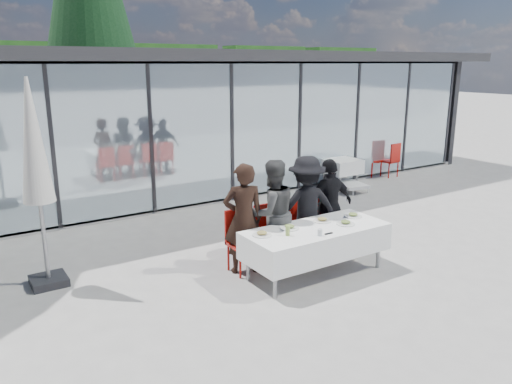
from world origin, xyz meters
TOP-DOWN VIEW (x-y plane):
  - ground at (0.00, 0.00)m, footprint 90.00×90.00m
  - pavilion at (2.00, 8.16)m, footprint 14.80×8.80m
  - dining_table at (-0.00, -0.29)m, footprint 2.26×0.96m
  - diner_a at (-0.88, 0.38)m, footprint 0.80×0.80m
  - diner_chair_a at (-0.88, 0.46)m, footprint 0.44×0.44m
  - diner_b at (-0.35, 0.38)m, footprint 0.92×0.92m
  - diner_chair_b at (-0.35, 0.46)m, footprint 0.44×0.44m
  - diner_c at (0.33, 0.38)m, footprint 1.40×1.40m
  - diner_chair_c at (0.33, 0.46)m, footprint 0.44×0.44m
  - diner_d at (0.84, 0.38)m, footprint 0.95×0.95m
  - diner_chair_d at (0.84, 0.46)m, footprint 0.44×0.44m
  - plate_a at (-0.89, -0.14)m, footprint 0.29×0.29m
  - plate_b at (-0.37, -0.11)m, footprint 0.29×0.29m
  - plate_c at (0.27, -0.10)m, footprint 0.29×0.29m
  - plate_d at (0.86, -0.18)m, footprint 0.29×0.29m
  - plate_extra at (0.48, -0.41)m, footprint 0.29×0.29m
  - juice_bottle at (-0.58, -0.34)m, footprint 0.06×0.06m
  - drinking_glasses at (-0.19, -0.60)m, footprint 0.07×0.07m
  - folded_eyeglasses at (-0.04, -0.61)m, footprint 0.14×0.03m
  - spare_table_right at (4.12, 3.68)m, footprint 0.86×0.86m
  - spare_chair_a at (5.71, 4.24)m, footprint 0.62×0.62m
  - spare_chair_b at (6.13, 3.78)m, footprint 0.49×0.49m
  - market_umbrella at (-3.55, 1.53)m, footprint 0.50×0.50m
  - lounger at (4.07, 3.56)m, footprint 0.82×1.42m

SIDE VIEW (x-z plane):
  - ground at x=0.00m, z-range 0.00..0.00m
  - lounger at x=4.07m, z-range -0.10..0.62m
  - diner_chair_a at x=-0.88m, z-range 0.05..1.03m
  - diner_chair_b at x=-0.35m, z-range 0.05..1.03m
  - diner_chair_c at x=0.33m, z-range 0.05..1.03m
  - diner_chair_d at x=0.84m, z-range 0.05..1.03m
  - spare_chair_a at x=5.71m, z-range 0.05..1.03m
  - spare_chair_b at x=6.13m, z-range 0.05..1.03m
  - dining_table at x=0.00m, z-range 0.16..0.91m
  - spare_table_right at x=4.12m, z-range 0.18..0.92m
  - folded_eyeglasses at x=-0.04m, z-range 0.75..0.76m
  - plate_a at x=-0.89m, z-range 0.74..0.81m
  - plate_b at x=-0.37m, z-range 0.74..0.81m
  - plate_c at x=0.27m, z-range 0.74..0.81m
  - plate_d at x=0.86m, z-range 0.74..0.81m
  - plate_extra at x=0.48m, z-range 0.74..0.81m
  - drinking_glasses at x=-0.19m, z-range 0.75..0.85m
  - diner_d at x=0.84m, z-range 0.00..1.62m
  - juice_bottle at x=-0.58m, z-range 0.75..0.90m
  - diner_c at x=0.33m, z-range 0.00..1.71m
  - diner_b at x=-0.35m, z-range 0.00..1.73m
  - diner_a at x=-0.88m, z-range 0.00..1.73m
  - market_umbrella at x=-3.55m, z-range 0.45..3.45m
  - pavilion at x=2.00m, z-range 0.43..3.87m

